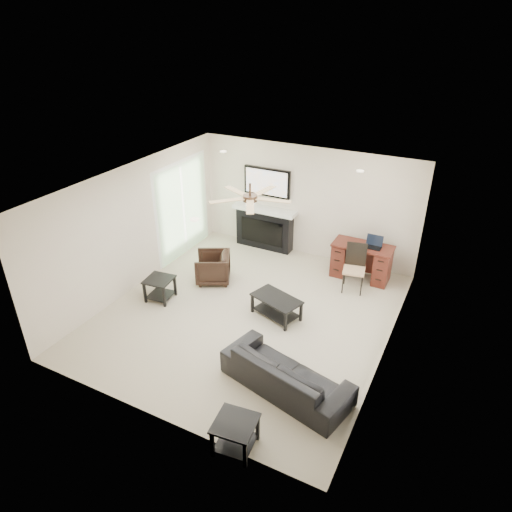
# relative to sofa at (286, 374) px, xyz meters

# --- Properties ---
(room_shell) EXTENTS (5.50, 5.54, 2.52)m
(room_shell) POSITION_rel_sofa_xyz_m (-1.21, 1.52, 1.40)
(room_shell) COLOR #B8AD94
(room_shell) RESTS_ON ground
(sofa) EXTENTS (2.10, 1.22, 0.58)m
(sofa) POSITION_rel_sofa_xyz_m (0.00, 0.00, 0.00)
(sofa) COLOR black
(sofa) RESTS_ON ground
(armchair) EXTENTS (0.92, 0.91, 0.63)m
(armchair) POSITION_rel_sofa_xyz_m (-2.60, 2.15, 0.02)
(armchair) COLOR black
(armchair) RESTS_ON ground
(coffee_table) EXTENTS (1.01, 0.75, 0.40)m
(coffee_table) POSITION_rel_sofa_xyz_m (-0.90, 1.60, -0.09)
(coffee_table) COLOR black
(coffee_table) RESTS_ON ground
(end_table_near) EXTENTS (0.58, 0.58, 0.45)m
(end_table_near) POSITION_rel_sofa_xyz_m (-0.15, -1.25, -0.06)
(end_table_near) COLOR black
(end_table_near) RESTS_ON ground
(end_table_left) EXTENTS (0.56, 0.56, 0.45)m
(end_table_left) POSITION_rel_sofa_xyz_m (-3.15, 1.10, -0.06)
(end_table_left) COLOR black
(end_table_left) RESTS_ON ground
(fireplace_unit) EXTENTS (1.52, 0.34, 1.91)m
(fireplace_unit) POSITION_rel_sofa_xyz_m (-2.34, 4.02, 0.67)
(fireplace_unit) COLOR black
(fireplace_unit) RESTS_ON ground
(desk) EXTENTS (1.22, 0.56, 0.76)m
(desk) POSITION_rel_sofa_xyz_m (0.08, 3.67, 0.09)
(desk) COLOR #431910
(desk) RESTS_ON ground
(desk_chair) EXTENTS (0.50, 0.51, 0.97)m
(desk_chair) POSITION_rel_sofa_xyz_m (0.08, 3.12, 0.20)
(desk_chair) COLOR black
(desk_chair) RESTS_ON ground
(laptop) EXTENTS (0.33, 0.24, 0.23)m
(laptop) POSITION_rel_sofa_xyz_m (0.28, 3.65, 0.59)
(laptop) COLOR black
(laptop) RESTS_ON desk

